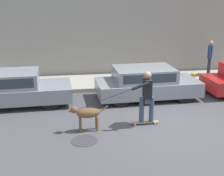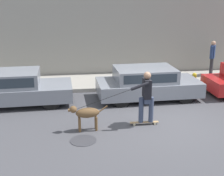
% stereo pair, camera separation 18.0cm
% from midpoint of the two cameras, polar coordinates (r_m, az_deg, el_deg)
% --- Properties ---
extents(ground_plane, '(36.00, 36.00, 0.00)m').
position_cam_midpoint_polar(ground_plane, '(10.21, 9.41, -6.43)').
color(ground_plane, '#47474C').
extents(back_wall, '(32.00, 0.30, 5.77)m').
position_cam_midpoint_polar(back_wall, '(15.55, 3.09, 12.77)').
color(back_wall, gray).
rests_on(back_wall, ground_plane).
extents(sidewalk_curb, '(30.00, 2.51, 0.16)m').
position_cam_midpoint_polar(sidewalk_curb, '(14.65, 3.95, 1.33)').
color(sidewalk_curb, '#A39E93').
rests_on(sidewalk_curb, ground_plane).
extents(parked_car_0, '(4.17, 1.91, 1.27)m').
position_cam_midpoint_polar(parked_car_0, '(12.11, -16.97, -0.08)').
color(parked_car_0, black).
rests_on(parked_car_0, ground_plane).
extents(parked_car_1, '(4.04, 1.93, 1.25)m').
position_cam_midpoint_polar(parked_car_1, '(12.32, 6.87, 0.85)').
color(parked_car_1, black).
rests_on(parked_car_1, ground_plane).
extents(dog, '(1.20, 0.35, 0.82)m').
position_cam_midpoint_polar(dog, '(9.42, -4.24, -4.65)').
color(dog, brown).
rests_on(dog, ground_plane).
extents(skateboarder, '(2.69, 0.62, 1.73)m').
position_cam_midpoint_polar(skateboarder, '(9.73, 6.79, -1.28)').
color(skateboarder, beige).
rests_on(skateboarder, ground_plane).
extents(pedestrian_with_bag, '(0.44, 0.62, 1.68)m').
position_cam_midpoint_polar(pedestrian_with_bag, '(15.91, 18.18, 5.55)').
color(pedestrian_with_bag, '#28282D').
rests_on(pedestrian_with_bag, sidewalk_curb).
extents(manhole_cover, '(0.75, 0.75, 0.01)m').
position_cam_midpoint_polar(manhole_cover, '(9.00, -4.71, -9.54)').
color(manhole_cover, '#38383D').
rests_on(manhole_cover, ground_plane).
extents(fire_hydrant, '(0.18, 0.18, 0.76)m').
position_cam_midpoint_polar(fire_hydrant, '(13.88, 15.14, 1.25)').
color(fire_hydrant, gold).
rests_on(fire_hydrant, ground_plane).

